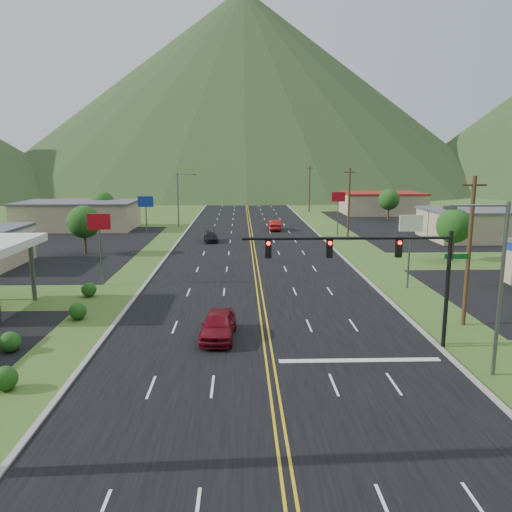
{
  "coord_description": "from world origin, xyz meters",
  "views": [
    {
      "loc": [
        -1.57,
        -13.91,
        10.92
      ],
      "look_at": [
        -0.52,
        19.74,
        4.5
      ],
      "focal_mm": 35.0,
      "sensor_mm": 36.0,
      "label": 1
    }
  ],
  "objects_px": {
    "car_red_far": "(275,225)",
    "traffic_signal": "(381,260)",
    "car_dark_mid": "(211,237)",
    "streetlight_west": "(180,196)",
    "car_red_near": "(218,325)",
    "streetlight_east": "(495,278)"
  },
  "relations": [
    {
      "from": "car_red_far",
      "to": "traffic_signal",
      "type": "bearing_deg",
      "value": 92.34
    },
    {
      "from": "car_dark_mid",
      "to": "streetlight_west",
      "type": "bearing_deg",
      "value": 103.43
    },
    {
      "from": "car_red_near",
      "to": "car_dark_mid",
      "type": "bearing_deg",
      "value": 97.65
    },
    {
      "from": "traffic_signal",
      "to": "car_red_near",
      "type": "distance_m",
      "value": 10.63
    },
    {
      "from": "traffic_signal",
      "to": "streetlight_east",
      "type": "bearing_deg",
      "value": -40.39
    },
    {
      "from": "traffic_signal",
      "to": "streetlight_east",
      "type": "distance_m",
      "value": 6.17
    },
    {
      "from": "streetlight_east",
      "to": "car_dark_mid",
      "type": "distance_m",
      "value": 47.15
    },
    {
      "from": "traffic_signal",
      "to": "streetlight_west",
      "type": "relative_size",
      "value": 1.46
    },
    {
      "from": "car_red_near",
      "to": "car_dark_mid",
      "type": "distance_m",
      "value": 38.08
    },
    {
      "from": "traffic_signal",
      "to": "streetlight_west",
      "type": "height_order",
      "value": "streetlight_west"
    },
    {
      "from": "streetlight_east",
      "to": "streetlight_west",
      "type": "height_order",
      "value": "same"
    },
    {
      "from": "streetlight_west",
      "to": "car_red_near",
      "type": "height_order",
      "value": "streetlight_west"
    },
    {
      "from": "car_dark_mid",
      "to": "car_red_far",
      "type": "distance_m",
      "value": 14.78
    },
    {
      "from": "streetlight_east",
      "to": "streetlight_west",
      "type": "bearing_deg",
      "value": 110.86
    },
    {
      "from": "car_red_far",
      "to": "car_red_near",
      "type": "bearing_deg",
      "value": 81.49
    },
    {
      "from": "streetlight_east",
      "to": "streetlight_west",
      "type": "xyz_separation_m",
      "value": [
        -22.86,
        60.0,
        0.0
      ]
    },
    {
      "from": "traffic_signal",
      "to": "car_red_near",
      "type": "height_order",
      "value": "traffic_signal"
    },
    {
      "from": "streetlight_west",
      "to": "car_red_far",
      "type": "relative_size",
      "value": 1.79
    },
    {
      "from": "streetlight_west",
      "to": "traffic_signal",
      "type": "bearing_deg",
      "value": -72.03
    },
    {
      "from": "traffic_signal",
      "to": "streetlight_west",
      "type": "xyz_separation_m",
      "value": [
        -18.16,
        56.0,
        -0.15
      ]
    },
    {
      "from": "car_red_near",
      "to": "car_red_far",
      "type": "relative_size",
      "value": 1.0
    },
    {
      "from": "car_red_near",
      "to": "car_red_far",
      "type": "xyz_separation_m",
      "value": [
        6.86,
        49.3,
        -0.03
      ]
    }
  ]
}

